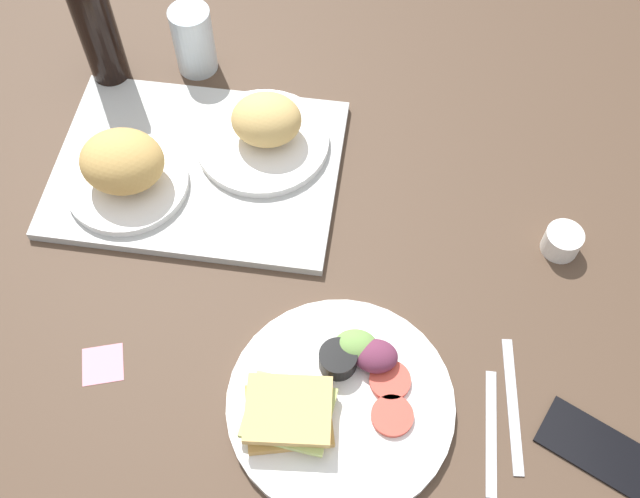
% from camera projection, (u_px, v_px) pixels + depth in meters
% --- Properties ---
extents(ground_plane, '(1.90, 1.50, 0.03)m').
position_uv_depth(ground_plane, '(305.00, 284.00, 1.11)').
color(ground_plane, '#4C3828').
extents(serving_tray, '(0.47, 0.36, 0.02)m').
position_uv_depth(serving_tray, '(198.00, 168.00, 1.19)').
color(serving_tray, '#B2B2AD').
rests_on(serving_tray, ground_plane).
extents(bread_plate_near, '(0.19, 0.19, 0.10)m').
position_uv_depth(bread_plate_near, '(124.00, 168.00, 1.13)').
color(bread_plate_near, white).
rests_on(bread_plate_near, serving_tray).
extents(bread_plate_far, '(0.21, 0.21, 0.09)m').
position_uv_depth(bread_plate_far, '(265.00, 130.00, 1.18)').
color(bread_plate_far, white).
rests_on(bread_plate_far, serving_tray).
extents(plate_with_salad, '(0.30, 0.30, 0.05)m').
position_uv_depth(plate_with_salad, '(336.00, 398.00, 0.99)').
color(plate_with_salad, white).
rests_on(plate_with_salad, ground_plane).
extents(drinking_glass, '(0.07, 0.07, 0.12)m').
position_uv_depth(drinking_glass, '(194.00, 40.00, 1.27)').
color(drinking_glass, silver).
rests_on(drinking_glass, ground_plane).
extents(soda_bottle, '(0.06, 0.06, 0.22)m').
position_uv_depth(soda_bottle, '(98.00, 32.00, 1.21)').
color(soda_bottle, black).
rests_on(soda_bottle, ground_plane).
extents(espresso_cup, '(0.06, 0.06, 0.04)m').
position_uv_depth(espresso_cup, '(562.00, 241.00, 1.11)').
color(espresso_cup, silver).
rests_on(espresso_cup, ground_plane).
extents(fork, '(0.02, 0.17, 0.01)m').
position_uv_depth(fork, '(491.00, 432.00, 0.98)').
color(fork, '#B7B7BC').
rests_on(fork, ground_plane).
extents(knife, '(0.02, 0.19, 0.01)m').
position_uv_depth(knife, '(513.00, 404.00, 1.00)').
color(knife, '#B7B7BC').
rests_on(knife, ground_plane).
extents(cell_phone, '(0.16, 0.13, 0.01)m').
position_uv_depth(cell_phone, '(596.00, 447.00, 0.96)').
color(cell_phone, black).
rests_on(cell_phone, ground_plane).
extents(sticky_note, '(0.07, 0.07, 0.00)m').
position_uv_depth(sticky_note, '(103.00, 364.00, 1.03)').
color(sticky_note, pink).
rests_on(sticky_note, ground_plane).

